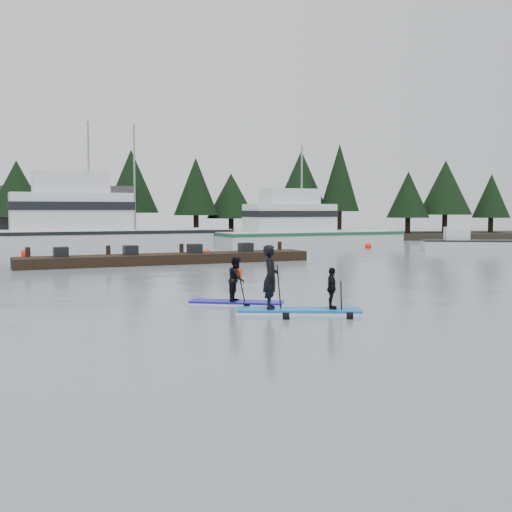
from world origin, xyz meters
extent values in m
plane|color=gray|center=(0.00, 0.00, 0.00)|extent=(160.00, 160.00, 0.00)
cube|color=#2D281E|center=(0.00, 42.00, 0.30)|extent=(70.00, 8.00, 0.60)
cube|color=#4C4C51|center=(-14.00, 44.00, 2.50)|extent=(18.00, 6.00, 5.00)
cube|color=silver|center=(-7.28, 30.90, 0.13)|extent=(19.46, 9.27, 2.50)
cube|color=white|center=(-9.47, 30.40, 2.73)|extent=(9.07, 5.54, 2.71)
cylinder|color=gray|center=(-8.19, 30.69, 5.36)|extent=(0.14, 0.14, 7.97)
cube|color=silver|center=(8.60, 30.69, 0.11)|extent=(15.50, 7.94, 2.13)
cube|color=white|center=(6.87, 30.23, 2.24)|extent=(7.27, 4.68, 2.13)
cylinder|color=gray|center=(7.88, 30.50, 4.51)|extent=(0.14, 0.14, 6.68)
cube|color=silver|center=(18.17, 23.12, 0.38)|extent=(6.80, 3.67, 0.76)
cube|color=black|center=(-2.99, 16.23, 0.26)|extent=(15.70, 5.73, 0.52)
sphere|color=red|center=(-0.42, 21.31, 0.00)|extent=(0.56, 0.56, 0.56)
sphere|color=red|center=(12.25, 27.43, 0.00)|extent=(0.50, 0.50, 0.50)
sphere|color=red|center=(4.50, 18.31, 0.00)|extent=(0.62, 0.62, 0.62)
sphere|color=red|center=(-11.45, 23.23, 0.00)|extent=(0.59, 0.59, 0.59)
cube|color=#1A11A7|center=(-1.47, 1.00, 0.05)|extent=(2.92, 1.60, 0.11)
imported|color=black|center=(-1.47, 1.00, 0.78)|extent=(0.70, 0.79, 1.35)
cube|color=#FF4E15|center=(-1.47, 1.00, 0.94)|extent=(0.35, 0.29, 0.32)
cylinder|color=black|center=(-1.31, 0.71, 0.32)|extent=(0.45, 0.82, 1.52)
cube|color=blue|center=(0.02, -0.92, 0.06)|extent=(3.53, 1.52, 0.12)
imported|color=black|center=(-0.77, -0.75, 1.01)|extent=(0.55, 0.72, 1.78)
cylinder|color=black|center=(-0.57, -1.02, 0.57)|extent=(0.38, 0.94, 1.67)
imported|color=black|center=(0.90, -1.11, 0.70)|extent=(0.42, 0.72, 1.16)
cylinder|color=black|center=(1.09, -1.38, 0.24)|extent=(0.33, 0.82, 1.46)
camera|label=1|loc=(-4.21, -18.15, 2.88)|focal=45.00mm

